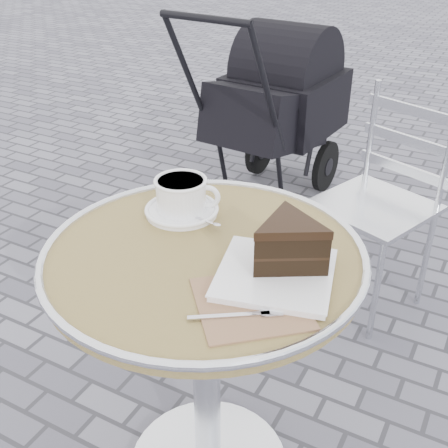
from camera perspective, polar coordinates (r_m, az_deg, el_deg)
The scene contains 5 objects.
cafe_table at distance 1.33m, azimuth -1.91°, elevation -8.79°, with size 0.72×0.72×0.74m.
cappuccino_set at distance 1.37m, azimuth -4.27°, elevation 2.60°, with size 0.21×0.18×0.09m.
cake_plate_set at distance 1.14m, azimuth 6.26°, elevation -2.76°, with size 0.29×0.38×0.12m.
bistro_chair at distance 2.16m, azimuth 16.66°, elevation 4.46°, with size 0.48×0.48×0.83m.
baby_stroller at distance 2.91m, azimuth 5.12°, elevation 11.03°, with size 0.53×1.02×1.03m.
Camera 1 is at (0.53, -0.89, 1.40)m, focal length 45.00 mm.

